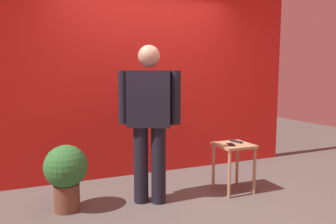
{
  "coord_description": "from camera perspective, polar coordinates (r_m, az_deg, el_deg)",
  "views": [
    {
      "loc": [
        -1.41,
        -2.82,
        1.39
      ],
      "look_at": [
        -0.01,
        0.55,
        0.97
      ],
      "focal_mm": 33.71,
      "sensor_mm": 36.0,
      "label": 1
    }
  ],
  "objects": [
    {
      "name": "back_wall_red",
      "position": [
        4.45,
        -4.16,
        6.8
      ],
      "size": [
        4.64,
        0.12,
        2.81
      ],
      "primitive_type": "cube",
      "color": "red",
      "rests_on": "ground_plane"
    },
    {
      "name": "standing_person",
      "position": [
        3.38,
        -3.38,
        -0.75
      ],
      "size": [
        0.65,
        0.41,
        1.71
      ],
      "color": "black",
      "rests_on": "ground_plane"
    },
    {
      "name": "cell_phone",
      "position": [
        3.78,
        11.34,
        -5.8
      ],
      "size": [
        0.11,
        0.16,
        0.01
      ],
      "primitive_type": "cube",
      "rotation": [
        0.0,
        0.0,
        -0.3
      ],
      "color": "black",
      "rests_on": "side_table"
    },
    {
      "name": "tv_remote",
      "position": [
        3.94,
        12.24,
        -5.23
      ],
      "size": [
        0.08,
        0.18,
        0.02
      ],
      "primitive_type": "cube",
      "rotation": [
        0.0,
        0.0,
        0.24
      ],
      "color": "black",
      "rests_on": "side_table"
    },
    {
      "name": "potted_plant",
      "position": [
        3.45,
        -17.96,
        -10.29
      ],
      "size": [
        0.44,
        0.44,
        0.69
      ],
      "color": "brown",
      "rests_on": "ground_plane"
    },
    {
      "name": "ground_plane",
      "position": [
        3.45,
        3.79,
        -17.2
      ],
      "size": [
        12.0,
        12.0,
        0.0
      ],
      "primitive_type": "plane",
      "color": "#59544F"
    },
    {
      "name": "side_table",
      "position": [
        3.88,
        11.81,
        -7.41
      ],
      "size": [
        0.41,
        0.41,
        0.58
      ],
      "color": "tan",
      "rests_on": "ground_plane"
    }
  ]
}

